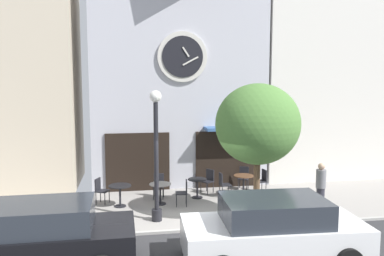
{
  "coord_description": "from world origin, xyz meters",
  "views": [
    {
      "loc": [
        -2.0,
        -10.6,
        4.25
      ],
      "look_at": [
        0.15,
        2.32,
        2.73
      ],
      "focal_mm": 36.43,
      "sensor_mm": 36.0,
      "label": 1
    }
  ],
  "objects_px": {
    "street_lamp": "(156,156)",
    "cafe_chair_left_end": "(100,189)",
    "pedestrian_grey": "(321,187)",
    "parked_car_white": "(273,230)",
    "cafe_table_center": "(160,189)",
    "cafe_chair_mid_row": "(208,179)",
    "cafe_chair_curbside": "(244,176)",
    "cafe_table_center_left": "(197,184)",
    "cafe_chair_near_lamp": "(184,191)",
    "cafe_table_near_door": "(120,191)",
    "street_tree": "(258,124)",
    "cafe_table_near_curb": "(244,181)",
    "cafe_chair_facing_street": "(262,179)",
    "cafe_chair_corner": "(159,184)",
    "parked_car_black": "(39,237)",
    "cafe_chair_under_awning": "(223,183)"
  },
  "relations": [
    {
      "from": "street_lamp",
      "to": "cafe_chair_left_end",
      "type": "relative_size",
      "value": 4.47
    },
    {
      "from": "pedestrian_grey",
      "to": "parked_car_white",
      "type": "height_order",
      "value": "pedestrian_grey"
    },
    {
      "from": "cafe_table_center",
      "to": "cafe_chair_mid_row",
      "type": "relative_size",
      "value": 0.85
    },
    {
      "from": "cafe_chair_left_end",
      "to": "cafe_chair_curbside",
      "type": "height_order",
      "value": "same"
    },
    {
      "from": "cafe_chair_mid_row",
      "to": "cafe_chair_curbside",
      "type": "height_order",
      "value": "same"
    },
    {
      "from": "cafe_table_center_left",
      "to": "pedestrian_grey",
      "type": "distance_m",
      "value": 4.36
    },
    {
      "from": "cafe_table_center_left",
      "to": "cafe_chair_near_lamp",
      "type": "relative_size",
      "value": 0.8
    },
    {
      "from": "cafe_table_near_door",
      "to": "cafe_table_center_left",
      "type": "relative_size",
      "value": 1.09
    },
    {
      "from": "street_tree",
      "to": "cafe_chair_curbside",
      "type": "xyz_separation_m",
      "value": [
        0.66,
        3.48,
        -2.46
      ]
    },
    {
      "from": "cafe_table_near_curb",
      "to": "cafe_chair_left_end",
      "type": "relative_size",
      "value": 0.85
    },
    {
      "from": "cafe_table_center",
      "to": "cafe_chair_facing_street",
      "type": "height_order",
      "value": "cafe_chair_facing_street"
    },
    {
      "from": "cafe_chair_facing_street",
      "to": "cafe_chair_mid_row",
      "type": "bearing_deg",
      "value": 170.46
    },
    {
      "from": "cafe_chair_corner",
      "to": "cafe_chair_near_lamp",
      "type": "bearing_deg",
      "value": -54.24
    },
    {
      "from": "cafe_table_center_left",
      "to": "parked_car_black",
      "type": "distance_m",
      "value": 6.69
    },
    {
      "from": "cafe_chair_left_end",
      "to": "cafe_chair_facing_street",
      "type": "xyz_separation_m",
      "value": [
        6.12,
        0.38,
        0.0
      ]
    },
    {
      "from": "street_lamp",
      "to": "cafe_chair_near_lamp",
      "type": "bearing_deg",
      "value": 52.19
    },
    {
      "from": "cafe_chair_facing_street",
      "to": "cafe_chair_near_lamp",
      "type": "bearing_deg",
      "value": -160.86
    },
    {
      "from": "cafe_chair_left_end",
      "to": "cafe_table_center",
      "type": "bearing_deg",
      "value": -12.15
    },
    {
      "from": "street_tree",
      "to": "parked_car_black",
      "type": "height_order",
      "value": "street_tree"
    },
    {
      "from": "parked_car_white",
      "to": "street_tree",
      "type": "bearing_deg",
      "value": 79.3
    },
    {
      "from": "cafe_chair_near_lamp",
      "to": "cafe_chair_under_awning",
      "type": "relative_size",
      "value": 1.0
    },
    {
      "from": "street_lamp",
      "to": "cafe_chair_mid_row",
      "type": "bearing_deg",
      "value": 51.61
    },
    {
      "from": "street_lamp",
      "to": "cafe_table_center_left",
      "type": "distance_m",
      "value": 3.14
    },
    {
      "from": "cafe_chair_curbside",
      "to": "cafe_table_center",
      "type": "bearing_deg",
      "value": -157.78
    },
    {
      "from": "cafe_chair_near_lamp",
      "to": "cafe_table_near_door",
      "type": "bearing_deg",
      "value": 173.35
    },
    {
      "from": "street_tree",
      "to": "cafe_chair_corner",
      "type": "distance_m",
      "value": 4.7
    },
    {
      "from": "street_lamp",
      "to": "cafe_chair_left_end",
      "type": "height_order",
      "value": "street_lamp"
    },
    {
      "from": "cafe_chair_near_lamp",
      "to": "cafe_chair_facing_street",
      "type": "bearing_deg",
      "value": 19.14
    },
    {
      "from": "cafe_table_center_left",
      "to": "cafe_chair_under_awning",
      "type": "xyz_separation_m",
      "value": [
        0.99,
        -0.01,
        0.02
      ]
    },
    {
      "from": "cafe_table_center",
      "to": "cafe_chair_near_lamp",
      "type": "height_order",
      "value": "cafe_chair_near_lamp"
    },
    {
      "from": "cafe_chair_mid_row",
      "to": "pedestrian_grey",
      "type": "bearing_deg",
      "value": -43.77
    },
    {
      "from": "cafe_chair_corner",
      "to": "pedestrian_grey",
      "type": "relative_size",
      "value": 0.54
    },
    {
      "from": "cafe_table_near_door",
      "to": "cafe_chair_corner",
      "type": "xyz_separation_m",
      "value": [
        1.4,
        0.83,
        -0.03
      ]
    },
    {
      "from": "parked_car_black",
      "to": "parked_car_white",
      "type": "distance_m",
      "value": 5.43
    },
    {
      "from": "cafe_table_near_door",
      "to": "cafe_chair_left_end",
      "type": "relative_size",
      "value": 0.87
    },
    {
      "from": "pedestrian_grey",
      "to": "cafe_chair_mid_row",
      "type": "bearing_deg",
      "value": 136.23
    },
    {
      "from": "cafe_table_near_door",
      "to": "parked_car_black",
      "type": "bearing_deg",
      "value": -111.82
    },
    {
      "from": "street_tree",
      "to": "cafe_chair_corner",
      "type": "relative_size",
      "value": 4.71
    },
    {
      "from": "cafe_chair_corner",
      "to": "cafe_chair_facing_street",
      "type": "relative_size",
      "value": 1.0
    },
    {
      "from": "street_tree",
      "to": "cafe_chair_corner",
      "type": "bearing_deg",
      "value": 134.54
    },
    {
      "from": "cafe_table_center",
      "to": "parked_car_white",
      "type": "height_order",
      "value": "parked_car_white"
    },
    {
      "from": "cafe_table_near_curb",
      "to": "pedestrian_grey",
      "type": "bearing_deg",
      "value": -52.53
    },
    {
      "from": "pedestrian_grey",
      "to": "cafe_table_near_curb",
      "type": "bearing_deg",
      "value": 127.47
    },
    {
      "from": "cafe_table_near_curb",
      "to": "pedestrian_grey",
      "type": "height_order",
      "value": "pedestrian_grey"
    },
    {
      "from": "cafe_table_center_left",
      "to": "cafe_table_near_curb",
      "type": "relative_size",
      "value": 0.94
    },
    {
      "from": "street_lamp",
      "to": "cafe_chair_mid_row",
      "type": "height_order",
      "value": "street_lamp"
    },
    {
      "from": "cafe_chair_mid_row",
      "to": "parked_car_black",
      "type": "distance_m",
      "value": 7.54
    },
    {
      "from": "street_tree",
      "to": "cafe_chair_mid_row",
      "type": "height_order",
      "value": "street_tree"
    },
    {
      "from": "cafe_chair_left_end",
      "to": "street_tree",
      "type": "bearing_deg",
      "value": -27.15
    },
    {
      "from": "cafe_chair_left_end",
      "to": "cafe_chair_facing_street",
      "type": "bearing_deg",
      "value": 3.58
    }
  ]
}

